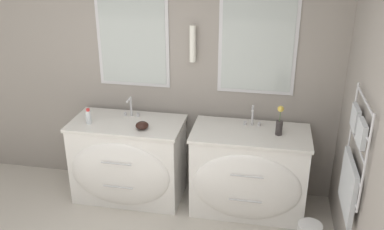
# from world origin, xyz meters

# --- Properties ---
(wall_back) EXTENTS (5.26, 0.14, 2.60)m
(wall_back) POSITION_xyz_m (0.01, 2.07, 1.31)
(wall_back) COLOR gray
(wall_back) RESTS_ON ground_plane
(wall_right) EXTENTS (0.13, 4.06, 2.60)m
(wall_right) POSITION_xyz_m (1.86, 0.92, 1.29)
(wall_right) COLOR gray
(wall_right) RESTS_ON ground_plane
(vanity_left) EXTENTS (1.15, 0.68, 0.87)m
(vanity_left) POSITION_xyz_m (-0.30, 1.66, 0.44)
(vanity_left) COLOR white
(vanity_left) RESTS_ON ground_plane
(vanity_right) EXTENTS (1.15, 0.68, 0.87)m
(vanity_right) POSITION_xyz_m (0.96, 1.66, 0.44)
(vanity_right) COLOR white
(vanity_right) RESTS_ON ground_plane
(faucet_left) EXTENTS (0.17, 0.13, 0.21)m
(faucet_left) POSITION_xyz_m (-0.30, 1.85, 0.97)
(faucet_left) COLOR silver
(faucet_left) RESTS_ON vanity_left
(faucet_right) EXTENTS (0.17, 0.13, 0.21)m
(faucet_right) POSITION_xyz_m (0.96, 1.85, 0.97)
(faucet_right) COLOR silver
(faucet_right) RESTS_ON vanity_right
(toiletry_bottle) EXTENTS (0.06, 0.06, 0.16)m
(toiletry_bottle) POSITION_xyz_m (-0.67, 1.60, 0.94)
(toiletry_bottle) COLOR silver
(toiletry_bottle) RESTS_ON vanity_left
(amenity_bowl) EXTENTS (0.13, 0.13, 0.08)m
(amenity_bowl) POSITION_xyz_m (-0.10, 1.56, 0.91)
(amenity_bowl) COLOR black
(amenity_bowl) RESTS_ON vanity_left
(flower_vase) EXTENTS (0.07, 0.07, 0.30)m
(flower_vase) POSITION_xyz_m (1.23, 1.69, 0.99)
(flower_vase) COLOR #332D2D
(flower_vase) RESTS_ON vanity_right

